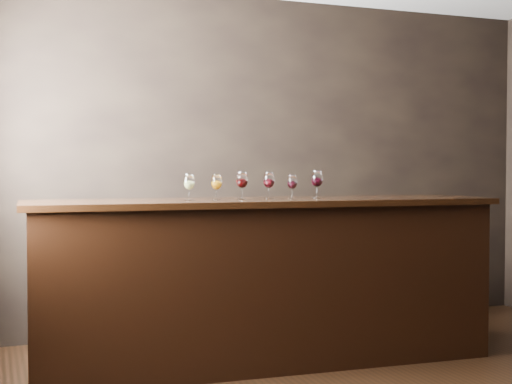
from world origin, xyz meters
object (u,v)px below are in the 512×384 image
object	(u,v)px
glass_red_c	(292,182)
glass_red_d	(317,179)
glass_red_a	(242,181)
glass_red_b	(269,181)
back_bar_shelf	(233,288)
glass_white	(189,182)
bar_counter	(266,284)
glass_amber	(217,182)

from	to	relation	value
glass_red_c	glass_red_d	distance (m)	0.21
glass_red_a	glass_red_b	xyz separation A→B (m)	(0.19, -0.03, -0.00)
glass_red_b	glass_red_d	bearing A→B (deg)	6.02
back_bar_shelf	glass_white	bearing A→B (deg)	-124.49
back_bar_shelf	glass_red_a	bearing A→B (deg)	-104.72
bar_counter	glass_red_c	xyz separation A→B (m)	(0.20, -0.00, 0.71)
glass_red_a	glass_red_c	world-z (taller)	glass_red_a
bar_counter	glass_red_a	world-z (taller)	glass_red_a
bar_counter	glass_red_b	distance (m)	0.72
glass_amber	glass_red_a	xyz separation A→B (m)	(0.19, 0.02, 0.01)
glass_red_a	glass_amber	bearing A→B (deg)	-173.48
glass_red_c	glass_red_d	xyz separation A→B (m)	(0.21, 0.03, 0.02)
glass_white	glass_red_d	bearing A→B (deg)	1.41
bar_counter	glass_red_d	size ratio (longest dim) A/B	15.84
bar_counter	glass_red_b	world-z (taller)	glass_red_b
back_bar_shelf	glass_red_d	world-z (taller)	glass_red_d
back_bar_shelf	glass_red_d	distance (m)	1.29
glass_red_a	glass_red_d	size ratio (longest dim) A/B	0.96
glass_amber	glass_red_b	world-z (taller)	glass_red_b
bar_counter	glass_amber	distance (m)	0.80
back_bar_shelf	glass_red_c	world-z (taller)	glass_red_c
glass_amber	glass_red_b	size ratio (longest dim) A/B	0.92
glass_amber	glass_red_d	size ratio (longest dim) A/B	0.88
back_bar_shelf	glass_red_a	distance (m)	1.27
bar_counter	glass_red_c	bearing A→B (deg)	2.18
glass_red_b	back_bar_shelf	bearing A→B (deg)	87.32
glass_amber	glass_red_c	world-z (taller)	glass_amber
glass_red_b	glass_red_c	bearing A→B (deg)	2.56
glass_white	glass_red_d	distance (m)	0.95
bar_counter	glass_red_d	bearing A→B (deg)	7.08
glass_amber	glass_red_b	bearing A→B (deg)	-0.61
glass_red_b	glass_red_d	xyz separation A→B (m)	(0.39, 0.04, 0.01)
glass_white	glass_red_a	bearing A→B (deg)	1.26
glass_white	glass_red_a	world-z (taller)	glass_red_a
glass_red_b	glass_red_d	world-z (taller)	glass_red_d
bar_counter	glass_white	world-z (taller)	glass_white
glass_white	bar_counter	bearing A→B (deg)	-0.78
glass_red_c	glass_red_d	size ratio (longest dim) A/B	0.85
bar_counter	glass_amber	size ratio (longest dim) A/B	17.99
glass_red_a	glass_red_c	bearing A→B (deg)	-2.77
back_bar_shelf	glass_red_a	xyz separation A→B (m)	(-0.23, -0.87, 0.89)
glass_white	glass_red_c	xyz separation A→B (m)	(0.74, -0.01, -0.01)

